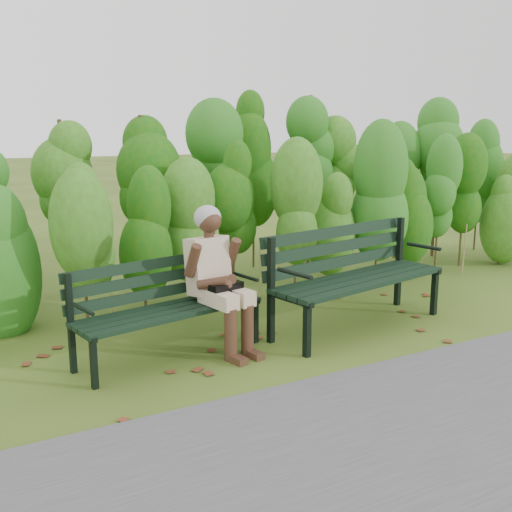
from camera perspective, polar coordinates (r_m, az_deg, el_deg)
ground at (r=5.75m, az=1.69°, el=-7.97°), size 80.00×80.00×0.00m
footpath at (r=4.17m, az=17.87°, el=-16.63°), size 60.00×2.50×0.01m
hedge_band at (r=7.11m, az=-5.90°, el=6.24°), size 11.04×1.67×2.42m
leaf_litter at (r=5.33m, az=-3.43°, el=-9.60°), size 5.78×1.98×0.01m
bench_left at (r=5.31m, az=-8.80°, el=-4.18°), size 1.75×0.86×0.84m
bench_right at (r=6.08m, az=9.08°, el=-1.20°), size 2.09×1.03×1.00m
seated_woman at (r=5.35m, az=-3.76°, el=-1.41°), size 0.56×0.82×1.30m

